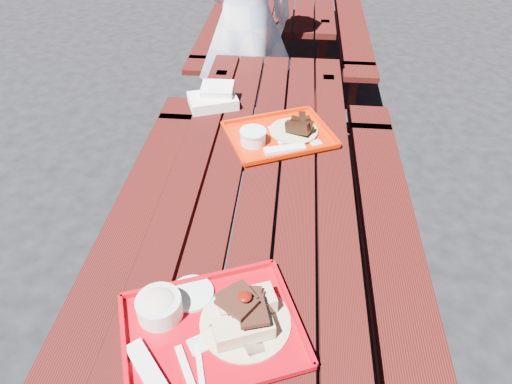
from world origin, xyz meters
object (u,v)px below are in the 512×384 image
picnic_table_near (259,216)px  picnic_table_far (287,3)px  far_tray (278,134)px  near_tray (210,319)px  person (245,23)px

picnic_table_near → picnic_table_far: size_ratio=1.00×
picnic_table_near → far_tray: (0.06, 0.31, 0.21)m
near_tray → far_tray: bearing=82.2°
near_tray → person: bearing=93.7°
near_tray → far_tray: size_ratio=1.07×
person → picnic_table_near: bearing=75.1°
picnic_table_near → picnic_table_far: bearing=90.0°
near_tray → person: size_ratio=0.33×
picnic_table_far → far_tray: far_tray is taller
picnic_table_far → near_tray: bearing=-91.3°
picnic_table_near → near_tray: size_ratio=4.06×
picnic_table_far → far_tray: 2.50m
picnic_table_near → picnic_table_far: 2.80m
near_tray → far_tray: near_tray is taller
near_tray → person: person is taller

